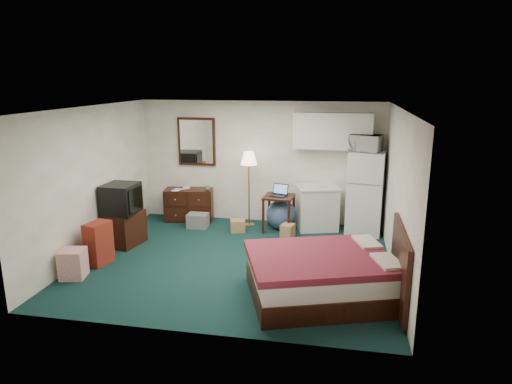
% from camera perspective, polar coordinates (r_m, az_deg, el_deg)
% --- Properties ---
extents(floor, '(5.00, 4.50, 0.01)m').
position_cam_1_polar(floor, '(7.67, -2.47, -8.55)').
color(floor, black).
rests_on(floor, ground).
extents(ceiling, '(5.00, 4.50, 0.01)m').
position_cam_1_polar(ceiling, '(7.09, -2.69, 10.44)').
color(ceiling, beige).
rests_on(ceiling, walls).
extents(walls, '(5.01, 4.51, 2.50)m').
position_cam_1_polar(walls, '(7.28, -2.58, 0.57)').
color(walls, beige).
rests_on(walls, floor).
extents(mirror, '(0.80, 0.06, 1.00)m').
position_cam_1_polar(mirror, '(9.67, -7.42, 6.27)').
color(mirror, white).
rests_on(mirror, walls).
extents(upper_cabinets, '(1.50, 0.35, 0.70)m').
position_cam_1_polar(upper_cabinets, '(9.02, 9.55, 7.55)').
color(upper_cabinets, silver).
rests_on(upper_cabinets, walls).
extents(headboard, '(0.06, 1.56, 1.00)m').
position_cam_1_polar(headboard, '(6.37, 17.54, -8.76)').
color(headboard, black).
rests_on(headboard, walls).
extents(dresser, '(1.05, 0.61, 0.68)m').
position_cam_1_polar(dresser, '(9.75, -8.36, -1.57)').
color(dresser, black).
rests_on(dresser, floor).
extents(floor_lamp, '(0.38, 0.38, 1.53)m').
position_cam_1_polar(floor_lamp, '(9.21, -0.89, 0.37)').
color(floor_lamp, '#BC9546').
rests_on(floor_lamp, floor).
extents(desk, '(0.60, 0.60, 0.71)m').
position_cam_1_polar(desk, '(8.99, 2.86, -2.68)').
color(desk, black).
rests_on(desk, floor).
extents(exercise_ball, '(0.60, 0.60, 0.59)m').
position_cam_1_polar(exercise_ball, '(9.12, 3.16, -2.83)').
color(exercise_ball, '#3C5882').
rests_on(exercise_ball, floor).
extents(kitchen_counter, '(0.90, 0.77, 0.84)m').
position_cam_1_polar(kitchen_counter, '(9.16, 7.64, -2.05)').
color(kitchen_counter, silver).
rests_on(kitchen_counter, floor).
extents(fridge, '(0.75, 0.75, 1.60)m').
position_cam_1_polar(fridge, '(9.04, 13.53, -0.05)').
color(fridge, white).
rests_on(fridge, floor).
extents(bed, '(2.28, 2.02, 0.61)m').
position_cam_1_polar(bed, '(6.41, 8.24, -10.43)').
color(bed, maroon).
rests_on(bed, floor).
extents(tv_stand, '(0.71, 0.76, 0.61)m').
position_cam_1_polar(tv_stand, '(8.63, -16.34, -4.34)').
color(tv_stand, black).
rests_on(tv_stand, floor).
extents(suitcase, '(0.35, 0.47, 0.70)m').
position_cam_1_polar(suitcase, '(7.84, -19.08, -6.08)').
color(suitcase, '#5F170A').
rests_on(suitcase, floor).
extents(retail_box, '(0.42, 0.42, 0.44)m').
position_cam_1_polar(retail_box, '(7.50, -21.90, -8.31)').
color(retail_box, white).
rests_on(retail_box, floor).
extents(file_bin, '(0.41, 0.31, 0.28)m').
position_cam_1_polar(file_bin, '(9.31, -7.28, -3.56)').
color(file_bin, slate).
rests_on(file_bin, floor).
extents(cardboard_box_a, '(0.34, 0.31, 0.24)m').
position_cam_1_polar(cardboard_box_a, '(9.00, -2.30, -4.23)').
color(cardboard_box_a, '#A57441').
rests_on(cardboard_box_a, floor).
extents(cardboard_box_b, '(0.28, 0.31, 0.26)m').
position_cam_1_polar(cardboard_box_b, '(8.69, 3.97, -4.86)').
color(cardboard_box_b, '#A57441').
rests_on(cardboard_box_b, floor).
extents(laptop, '(0.38, 0.34, 0.22)m').
position_cam_1_polar(laptop, '(8.85, 2.79, 0.17)').
color(laptop, black).
rests_on(laptop, desk).
extents(crt_tv, '(0.59, 0.63, 0.53)m').
position_cam_1_polar(crt_tv, '(8.43, -16.54, -0.78)').
color(crt_tv, black).
rests_on(crt_tv, tv_stand).
extents(microwave, '(0.64, 0.49, 0.39)m').
position_cam_1_polar(microwave, '(8.84, 13.56, 6.21)').
color(microwave, white).
rests_on(microwave, fridge).
extents(book_a, '(0.17, 0.05, 0.23)m').
position_cam_1_polar(book_a, '(9.60, -10.29, 0.91)').
color(book_a, '#A57441').
rests_on(book_a, dresser).
extents(book_b, '(0.15, 0.07, 0.21)m').
position_cam_1_polar(book_b, '(9.71, -9.18, 1.02)').
color(book_b, '#A57441').
rests_on(book_b, dresser).
extents(mug, '(0.14, 0.13, 0.12)m').
position_cam_1_polar(mug, '(9.49, -6.13, 0.55)').
color(mug, '#4E833F').
rests_on(mug, dresser).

